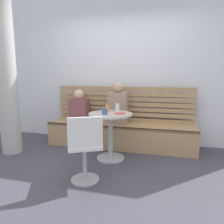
{
  "coord_description": "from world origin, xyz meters",
  "views": [
    {
      "loc": [
        0.81,
        -2.41,
        1.3
      ],
      "look_at": [
        -0.01,
        0.66,
        0.75
      ],
      "focal_mm": 33.0,
      "sensor_mm": 36.0,
      "label": 1
    }
  ],
  "objects": [
    {
      "name": "person_child_left",
      "position": [
        -0.82,
        1.23,
        0.71
      ],
      "size": [
        0.34,
        0.22,
        0.62
      ],
      "color": "brown",
      "rests_on": "booth_bench"
    },
    {
      "name": "cup_tumbler_orange",
      "position": [
        -0.1,
        0.74,
        0.79
      ],
      "size": [
        0.07,
        0.07,
        0.1
      ],
      "primitive_type": "cylinder",
      "color": "orange",
      "rests_on": "cafe_table"
    },
    {
      "name": "booth_bench",
      "position": [
        0.0,
        1.2,
        0.22
      ],
      "size": [
        2.7,
        0.52,
        0.44
      ],
      "color": "tan",
      "rests_on": "ground"
    },
    {
      "name": "cafe_table",
      "position": [
        -0.02,
        0.6,
        0.52
      ],
      "size": [
        0.68,
        0.68,
        0.74
      ],
      "color": "#ADADB2",
      "rests_on": "ground"
    },
    {
      "name": "back_wall",
      "position": [
        0.0,
        1.64,
        1.45
      ],
      "size": [
        5.2,
        0.1,
        2.9
      ],
      "primitive_type": "cube",
      "color": "silver",
      "rests_on": "ground"
    },
    {
      "name": "cup_glass_tall",
      "position": [
        0.03,
        0.86,
        0.8
      ],
      "size": [
        0.07,
        0.07,
        0.12
      ],
      "primitive_type": "cylinder",
      "color": "silver",
      "rests_on": "cafe_table"
    },
    {
      "name": "concrete_pillar",
      "position": [
        -1.75,
        0.45,
        1.4
      ],
      "size": [
        0.32,
        0.32,
        2.8
      ],
      "primitive_type": "cylinder",
      "color": "#B2B2AD",
      "rests_on": "ground"
    },
    {
      "name": "person_adult",
      "position": [
        -0.04,
        1.2,
        0.78
      ],
      "size": [
        0.34,
        0.22,
        0.76
      ],
      "color": "#9E7F6B",
      "rests_on": "booth_bench"
    },
    {
      "name": "plate_small",
      "position": [
        0.13,
        0.6,
        0.75
      ],
      "size": [
        0.17,
        0.17,
        0.01
      ],
      "primitive_type": "cylinder",
      "color": "#DB4C42",
      "rests_on": "cafe_table"
    },
    {
      "name": "booth_backrest",
      "position": [
        0.0,
        1.44,
        0.78
      ],
      "size": [
        2.65,
        0.04,
        0.67
      ],
      "color": "#A68157",
      "rests_on": "booth_bench"
    },
    {
      "name": "cup_mug_blue",
      "position": [
        -0.08,
        0.49,
        0.79
      ],
      "size": [
        0.08,
        0.08,
        0.09
      ],
      "primitive_type": "cylinder",
      "color": "#3D5B9E",
      "rests_on": "cafe_table"
    },
    {
      "name": "white_chair",
      "position": [
        -0.12,
        -0.21,
        0.46
      ],
      "size": [
        0.54,
        0.54,
        0.85
      ],
      "color": "#ADADB2",
      "rests_on": "ground"
    },
    {
      "name": "ground",
      "position": [
        0.0,
        0.0,
        0.0
      ],
      "size": [
        8.0,
        8.0,
        0.0
      ],
      "primitive_type": "plane",
      "color": "#42424C"
    }
  ]
}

